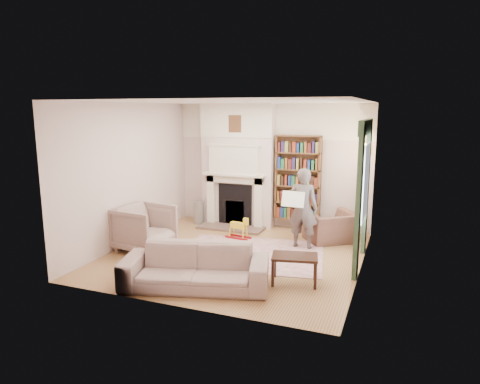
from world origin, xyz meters
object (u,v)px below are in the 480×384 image
at_px(man_reading, 303,208).
at_px(paraffin_heater, 199,212).
at_px(armchair_left, 144,228).
at_px(coffee_table, 294,269).
at_px(armchair_reading, 331,227).
at_px(bookcase, 298,178).
at_px(rocking_horse, 238,228).
at_px(sofa, 195,267).

xyz_separation_m(man_reading, paraffin_heater, (-2.69, 0.87, -0.51)).
relative_size(armchair_left, paraffin_heater, 1.73).
bearing_deg(paraffin_heater, coffee_table, -41.51).
bearing_deg(coffee_table, armchair_reading, 74.02).
distance_m(bookcase, coffee_table, 3.22).
distance_m(bookcase, armchair_left, 3.51).
relative_size(armchair_left, rocking_horse, 1.80).
relative_size(man_reading, coffee_table, 2.25).
distance_m(sofa, paraffin_heater, 3.69).
bearing_deg(paraffin_heater, rocking_horse, -30.66).
height_order(sofa, man_reading, man_reading).
distance_m(paraffin_heater, rocking_horse, 1.53).
bearing_deg(armchair_reading, paraffin_heater, -41.50).
relative_size(coffee_table, rocking_horse, 1.32).
height_order(armchair_reading, armchair_left, armchair_left).
height_order(armchair_reading, rocking_horse, armchair_reading).
bearing_deg(rocking_horse, bookcase, 58.93).
bearing_deg(coffee_table, man_reading, 87.22).
distance_m(sofa, rocking_horse, 2.56).
relative_size(armchair_left, man_reading, 0.60).
bearing_deg(rocking_horse, paraffin_heater, 158.37).
distance_m(armchair_reading, man_reading, 0.89).
bearing_deg(armchair_left, coffee_table, -92.79).
bearing_deg(coffee_table, paraffin_heater, 126.52).
bearing_deg(armchair_left, paraffin_heater, 4.25).
xyz_separation_m(bookcase, rocking_horse, (-0.97, -1.15, -0.94)).
distance_m(armchair_reading, sofa, 3.41).
height_order(armchair_reading, man_reading, man_reading).
height_order(bookcase, coffee_table, bookcase).
bearing_deg(armchair_reading, man_reading, 16.59).
height_order(paraffin_heater, rocking_horse, paraffin_heater).
xyz_separation_m(armchair_left, paraffin_heater, (0.11, 2.09, -0.16)).
xyz_separation_m(coffee_table, paraffin_heater, (-2.97, 2.63, 0.05)).
xyz_separation_m(paraffin_heater, rocking_horse, (1.31, -0.78, -0.04)).
bearing_deg(coffee_table, bookcase, 91.06).
height_order(bookcase, armchair_left, bookcase).
height_order(sofa, paraffin_heater, sofa).
bearing_deg(bookcase, coffee_table, -76.97).
distance_m(bookcase, paraffin_heater, 2.48).
distance_m(armchair_left, coffee_table, 3.13).
relative_size(paraffin_heater, rocking_horse, 1.04).
height_order(coffee_table, paraffin_heater, paraffin_heater).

